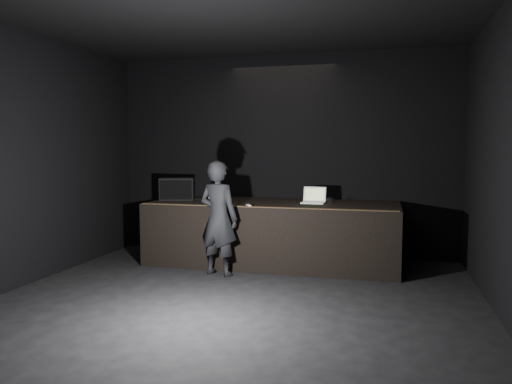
{
  "coord_description": "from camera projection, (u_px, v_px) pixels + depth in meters",
  "views": [
    {
      "loc": [
        1.75,
        -5.13,
        1.87
      ],
      "look_at": [
        -0.18,
        2.3,
        1.2
      ],
      "focal_mm": 35.0,
      "sensor_mm": 36.0,
      "label": 1
    }
  ],
  "objects": [
    {
      "name": "ground",
      "position": [
        220.0,
        317.0,
        5.55
      ],
      "size": [
        7.0,
        7.0,
        0.0
      ],
      "primitive_type": "plane",
      "color": "black",
      "rests_on": "ground"
    },
    {
      "name": "room_walls",
      "position": [
        218.0,
        135.0,
        5.37
      ],
      "size": [
        6.1,
        7.1,
        3.52
      ],
      "color": "black",
      "rests_on": "ground"
    },
    {
      "name": "stage_riser",
      "position": [
        273.0,
        233.0,
        8.14
      ],
      "size": [
        4.0,
        1.5,
        1.0
      ],
      "primitive_type": "cube",
      "color": "black",
      "rests_on": "ground"
    },
    {
      "name": "riser_lip",
      "position": [
        263.0,
        207.0,
        7.41
      ],
      "size": [
        3.92,
        0.1,
        0.01
      ],
      "primitive_type": "cube",
      "color": "brown",
      "rests_on": "stage_riser"
    },
    {
      "name": "stage_monitor",
      "position": [
        177.0,
        189.0,
        8.47
      ],
      "size": [
        0.65,
        0.55,
        0.38
      ],
      "rotation": [
        0.0,
        0.0,
        0.29
      ],
      "color": "black",
      "rests_on": "stage_riser"
    },
    {
      "name": "cable",
      "position": [
        184.0,
        199.0,
        8.52
      ],
      "size": [
        0.94,
        0.04,
        0.02
      ],
      "primitive_type": "cylinder",
      "rotation": [
        0.0,
        1.57,
        0.03
      ],
      "color": "black",
      "rests_on": "stage_riser"
    },
    {
      "name": "laptop",
      "position": [
        314.0,
        199.0,
        8.02
      ],
      "size": [
        0.37,
        0.34,
        0.25
      ],
      "rotation": [
        0.0,
        0.0,
        -0.03
      ],
      "color": "white",
      "rests_on": "stage_riser"
    },
    {
      "name": "beer_can",
      "position": [
        211.0,
        199.0,
        7.87
      ],
      "size": [
        0.07,
        0.07,
        0.17
      ],
      "color": "silver",
      "rests_on": "stage_riser"
    },
    {
      "name": "plastic_cup",
      "position": [
        329.0,
        201.0,
        7.9
      ],
      "size": [
        0.08,
        0.08,
        0.1
      ],
      "primitive_type": "cylinder",
      "color": "white",
      "rests_on": "stage_riser"
    },
    {
      "name": "wii_remote",
      "position": [
        248.0,
        205.0,
        7.52
      ],
      "size": [
        0.11,
        0.16,
        0.03
      ],
      "primitive_type": "cube",
      "rotation": [
        0.0,
        0.0,
        0.51
      ],
      "color": "white",
      "rests_on": "stage_riser"
    },
    {
      "name": "person",
      "position": [
        218.0,
        218.0,
        7.35
      ],
      "size": [
        0.7,
        0.55,
        1.7
      ],
      "primitive_type": "imported",
      "rotation": [
        0.0,
        0.0,
        2.88
      ],
      "color": "black",
      "rests_on": "ground"
    }
  ]
}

